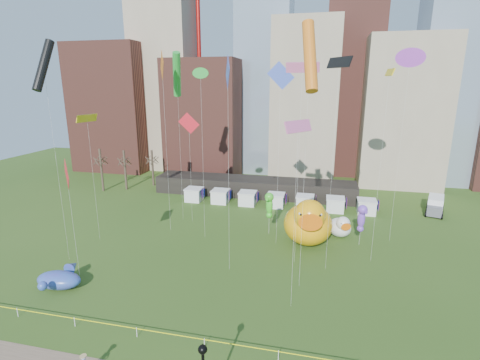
% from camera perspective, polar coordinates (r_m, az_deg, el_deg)
% --- Properties ---
extents(ground, '(160.00, 160.00, 0.00)m').
position_cam_1_polar(ground, '(32.37, -5.63, -24.91)').
color(ground, '#304E18').
rests_on(ground, ground).
extents(skyline, '(101.00, 23.00, 68.00)m').
position_cam_1_polar(skyline, '(84.73, 9.21, 15.23)').
color(skyline, brown).
rests_on(skyline, ground).
extents(pavilion, '(38.00, 6.00, 3.20)m').
position_cam_1_polar(pavilion, '(69.29, 2.23, -1.10)').
color(pavilion, black).
rests_on(pavilion, ground).
extents(vendor_tents, '(33.24, 2.80, 2.40)m').
position_cam_1_polar(vendor_tents, '(63.02, 5.69, -3.28)').
color(vendor_tents, white).
rests_on(vendor_tents, ground).
extents(bare_trees, '(8.44, 6.44, 8.50)m').
position_cam_1_polar(bare_trees, '(76.54, -17.59, 1.61)').
color(bare_trees, '#382B21').
rests_on(bare_trees, ground).
extents(caution_tape, '(50.00, 0.06, 0.90)m').
position_cam_1_polar(caution_tape, '(31.94, -5.66, -23.97)').
color(caution_tape, white).
rests_on(caution_tape, ground).
extents(big_duck, '(7.11, 9.11, 6.79)m').
position_cam_1_polar(big_duck, '(48.58, 10.73, -6.58)').
color(big_duck, '#FFA80D').
rests_on(big_duck, ground).
extents(small_duck, '(4.08, 4.64, 3.26)m').
position_cam_1_polar(small_duck, '(52.54, 15.57, -7.10)').
color(small_duck, white).
rests_on(small_duck, ground).
extents(seahorse_green, '(1.47, 1.73, 6.13)m').
position_cam_1_polar(seahorse_green, '(50.72, 4.67, -3.68)').
color(seahorse_green, silver).
rests_on(seahorse_green, ground).
extents(seahorse_purple, '(1.61, 1.81, 5.63)m').
position_cam_1_polar(seahorse_purple, '(49.70, 18.68, -5.44)').
color(seahorse_purple, silver).
rests_on(seahorse_purple, ground).
extents(whale_inflatable, '(4.92, 6.14, 2.10)m').
position_cam_1_polar(whale_inflatable, '(43.50, -26.58, -13.79)').
color(whale_inflatable, '#41389A').
rests_on(whale_inflatable, ground).
extents(box_truck, '(3.90, 6.54, 2.62)m').
position_cam_1_polar(box_truck, '(68.09, 28.48, -3.47)').
color(box_truck, white).
rests_on(box_truck, ground).
extents(kite_0, '(3.03, 0.64, 16.75)m').
position_cam_1_polar(kite_0, '(53.58, -8.08, 8.66)').
color(kite_0, silver).
rests_on(kite_0, ground).
extents(kite_1, '(3.55, 0.80, 22.93)m').
position_cam_1_polar(kite_1, '(40.10, 9.85, 16.93)').
color(kite_1, silver).
rests_on(kite_1, ground).
extents(kite_2, '(2.45, 3.14, 23.34)m').
position_cam_1_polar(kite_2, '(39.13, 15.40, 17.29)').
color(kite_2, silver).
rests_on(kite_2, ground).
extents(kite_3, '(2.53, 3.83, 25.18)m').
position_cam_1_polar(kite_3, '(54.53, -9.94, 16.07)').
color(kite_3, silver).
rests_on(kite_3, ground).
extents(kite_4, '(1.13, 3.13, 17.01)m').
position_cam_1_polar(kite_4, '(50.10, -23.03, 8.87)').
color(kite_4, silver).
rests_on(kite_4, ground).
extents(kite_5, '(3.26, 0.48, 23.33)m').
position_cam_1_polar(kite_5, '(44.71, 6.43, 15.62)').
color(kite_5, silver).
rests_on(kite_5, ground).
extents(kite_6, '(2.10, 3.99, 26.38)m').
position_cam_1_polar(kite_6, '(34.72, 10.99, 18.64)').
color(kite_6, silver).
rests_on(kite_6, ground).
extents(kite_7, '(2.29, 0.59, 24.91)m').
position_cam_1_polar(kite_7, '(50.02, 25.31, 17.03)').
color(kite_7, silver).
rests_on(kite_7, ground).
extents(kite_8, '(2.17, 2.23, 13.52)m').
position_cam_1_polar(kite_8, '(40.04, -25.68, 0.65)').
color(kite_8, silver).
rests_on(kite_8, ground).
extents(kite_9, '(2.21, 3.04, 17.77)m').
position_cam_1_polar(kite_9, '(31.09, 9.19, 8.20)').
color(kite_9, silver).
rests_on(kite_9, ground).
extents(kite_10, '(1.56, 3.37, 25.38)m').
position_cam_1_polar(kite_10, '(45.19, -28.64, 15.59)').
color(kite_10, silver).
rests_on(kite_10, ground).
extents(kite_11, '(1.34, 0.44, 22.70)m').
position_cam_1_polar(kite_11, '(47.11, -6.26, 16.20)').
color(kite_11, silver).
rests_on(kite_11, ground).
extents(kite_12, '(0.67, 2.46, 22.28)m').
position_cam_1_polar(kite_12, '(42.68, 22.57, 15.08)').
color(kite_12, silver).
rests_on(kite_12, ground).
extents(kite_13, '(1.24, 3.15, 23.53)m').
position_cam_1_polar(kite_13, '(37.66, -1.95, 16.12)').
color(kite_13, silver).
rests_on(kite_13, ground).
extents(kite_14, '(1.95, 3.29, 24.97)m').
position_cam_1_polar(kite_14, '(50.41, -12.21, 16.94)').
color(kite_14, silver).
rests_on(kite_14, ground).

